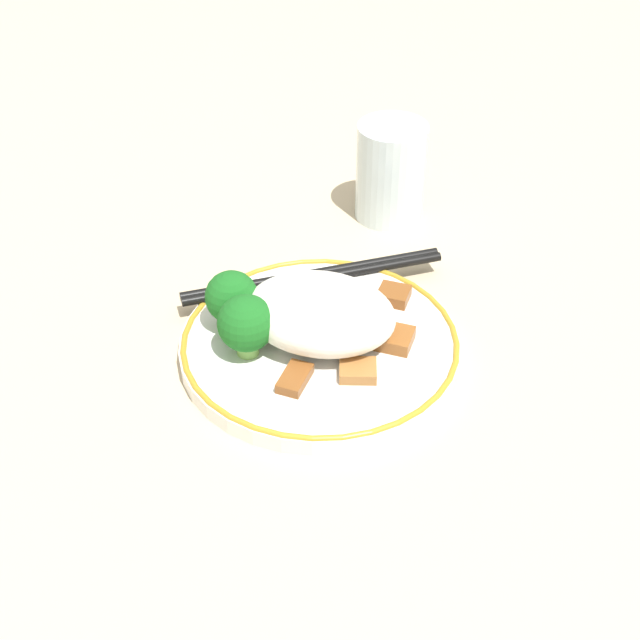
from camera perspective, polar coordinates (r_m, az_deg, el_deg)
name	(u,v)px	position (r m, az deg, el deg)	size (l,w,h in m)	color
ground_plane	(320,353)	(0.71, 0.00, -2.14)	(3.00, 3.00, 0.00)	#C6B28E
plate	(320,345)	(0.71, 0.00, -1.60)	(0.22, 0.22, 0.02)	white
rice_mound	(326,314)	(0.68, 0.36, 0.38)	(0.12, 0.09, 0.05)	white
broccoli_back_left	(230,301)	(0.70, -5.76, 1.24)	(0.04, 0.04, 0.05)	#7FB756
broccoli_back_center	(246,324)	(0.67, -4.74, -0.26)	(0.04, 0.04, 0.05)	#7FB756
meat_near_front	(362,317)	(0.72, 2.73, 0.22)	(0.03, 0.03, 0.01)	#995B28
meat_near_left	(358,371)	(0.67, 2.44, -3.26)	(0.03, 0.03, 0.01)	#9E6633
meat_near_right	(395,339)	(0.70, 4.80, -1.19)	(0.03, 0.03, 0.01)	brown
meat_near_back	(394,295)	(0.74, 4.74, 1.60)	(0.03, 0.03, 0.01)	brown
meat_on_rice_edge	(323,289)	(0.74, 0.19, 1.99)	(0.04, 0.02, 0.01)	brown
meat_mid_left	(295,378)	(0.66, -1.62, -3.76)	(0.02, 0.03, 0.01)	brown
meat_mid_right	(289,318)	(0.72, -1.97, 0.11)	(0.03, 0.03, 0.01)	#9E6633
chopsticks	(314,276)	(0.76, -0.40, 2.82)	(0.20, 0.13, 0.01)	black
drinking_glass	(391,172)	(0.86, 4.55, 9.44)	(0.07, 0.07, 0.09)	silver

